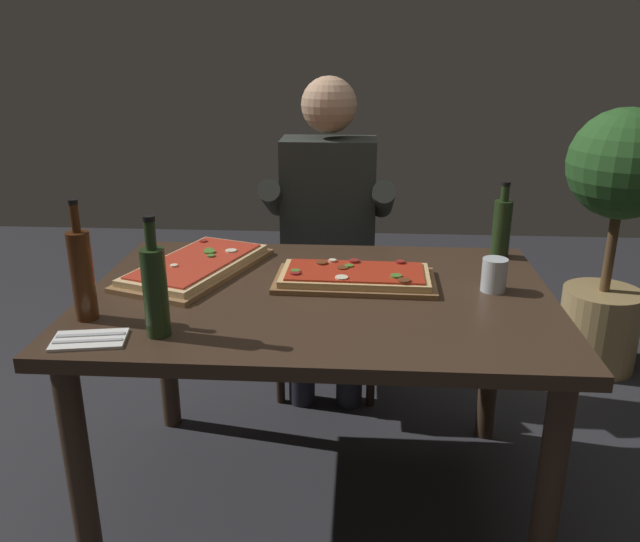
% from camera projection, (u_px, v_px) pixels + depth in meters
% --- Properties ---
extents(ground_plane, '(6.40, 6.40, 0.00)m').
position_uv_depth(ground_plane, '(319.00, 494.00, 2.19)').
color(ground_plane, '#2D2D33').
extents(dining_table, '(1.40, 0.96, 0.74)m').
position_uv_depth(dining_table, '(319.00, 321.00, 1.98)').
color(dining_table, '#3D2B1E').
rests_on(dining_table, ground_plane).
extents(pizza_rectangular_front, '(0.51, 0.26, 0.05)m').
position_uv_depth(pizza_rectangular_front, '(355.00, 277.00, 2.01)').
color(pizza_rectangular_front, brown).
rests_on(pizza_rectangular_front, dining_table).
extents(pizza_rectangular_left, '(0.45, 0.61, 0.05)m').
position_uv_depth(pizza_rectangular_left, '(196.00, 266.00, 2.11)').
color(pizza_rectangular_left, olive).
rests_on(pizza_rectangular_left, dining_table).
extents(wine_bottle_dark, '(0.06, 0.06, 0.27)m').
position_uv_depth(wine_bottle_dark, '(502.00, 227.00, 2.23)').
color(wine_bottle_dark, '#233819').
rests_on(wine_bottle_dark, dining_table).
extents(oil_bottle_amber, '(0.06, 0.06, 0.32)m').
position_uv_depth(oil_bottle_amber, '(155.00, 289.00, 1.62)').
color(oil_bottle_amber, '#233819').
rests_on(oil_bottle_amber, dining_table).
extents(vinegar_bottle_green, '(0.06, 0.06, 0.33)m').
position_uv_depth(vinegar_bottle_green, '(82.00, 274.00, 1.72)').
color(vinegar_bottle_green, '#47230F').
rests_on(vinegar_bottle_green, dining_table).
extents(tumbler_near_camera, '(0.08, 0.08, 0.10)m').
position_uv_depth(tumbler_near_camera, '(494.00, 277.00, 1.94)').
color(tumbler_near_camera, silver).
rests_on(tumbler_near_camera, dining_table).
extents(napkin_cutlery_set, '(0.20, 0.14, 0.01)m').
position_uv_depth(napkin_cutlery_set, '(89.00, 340.00, 1.62)').
color(napkin_cutlery_set, white).
rests_on(napkin_cutlery_set, dining_table).
extents(diner_chair, '(0.44, 0.44, 0.87)m').
position_uv_depth(diner_chair, '(329.00, 275.00, 2.83)').
color(diner_chair, black).
rests_on(diner_chair, ground_plane).
extents(seated_diner, '(0.53, 0.41, 1.33)m').
position_uv_depth(seated_diner, '(328.00, 226.00, 2.63)').
color(seated_diner, '#23232D').
rests_on(seated_diner, ground_plane).
extents(potted_plant_corner, '(0.48, 0.48, 1.20)m').
position_uv_depth(potted_plant_corner, '(616.00, 218.00, 2.83)').
color(potted_plant_corner, tan).
rests_on(potted_plant_corner, ground_plane).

